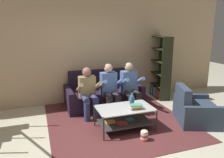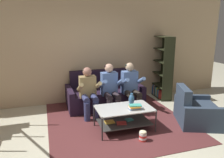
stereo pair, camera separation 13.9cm
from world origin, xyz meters
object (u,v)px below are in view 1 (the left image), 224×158
object	(u,v)px
person_seated_left	(88,90)
armchair	(195,111)
vase	(132,99)
book_stack	(135,107)
bookshelf	(160,74)
person_seated_middle	(110,87)
person_seated_right	(130,85)
popcorn_tub	(144,135)
coffee_table	(124,115)
couch	(103,95)

from	to	relation	value
person_seated_left	armchair	distance (m)	2.42
vase	armchair	size ratio (longest dim) A/B	0.22
book_stack	bookshelf	xyz separation A→B (m)	(1.66, 1.85, 0.15)
person_seated_middle	person_seated_left	bearing A→B (deg)	-179.42
person_seated_right	bookshelf	bearing A→B (deg)	31.74
person_seated_left	person_seated_middle	xyz separation A→B (m)	(0.53, 0.01, 0.03)
vase	armchair	bearing A→B (deg)	-12.57
person_seated_middle	vase	bearing A→B (deg)	-74.68
popcorn_tub	vase	bearing A→B (deg)	86.88
person_seated_right	book_stack	bearing A→B (deg)	-108.37
person_seated_middle	popcorn_tub	xyz separation A→B (m)	(0.18, -1.46, -0.56)
person_seated_middle	coffee_table	bearing A→B (deg)	-89.63
vase	bookshelf	xyz separation A→B (m)	(1.63, 1.61, 0.08)
book_stack	armchair	bearing A→B (deg)	-2.45
person_seated_middle	vase	distance (m)	0.83
person_seated_left	person_seated_middle	distance (m)	0.53
bookshelf	popcorn_tub	size ratio (longest dim) A/B	8.67
vase	bookshelf	bearing A→B (deg)	44.61
couch	coffee_table	bearing A→B (deg)	-89.77
person_seated_right	armchair	distance (m)	1.58
person_seated_middle	armchair	world-z (taller)	person_seated_middle
coffee_table	vase	size ratio (longest dim) A/B	4.46
person_seated_right	vase	xyz separation A→B (m)	(-0.31, -0.79, -0.07)
person_seated_left	coffee_table	size ratio (longest dim) A/B	1.02
coffee_table	popcorn_tub	xyz separation A→B (m)	(0.18, -0.55, -0.21)
vase	popcorn_tub	distance (m)	0.83
coffee_table	couch	bearing A→B (deg)	90.23
popcorn_tub	coffee_table	bearing A→B (deg)	107.55
person_seated_middle	person_seated_right	bearing A→B (deg)	-0.03
vase	popcorn_tub	world-z (taller)	vase
coffee_table	popcorn_tub	size ratio (longest dim) A/B	5.46
coffee_table	vase	bearing A→B (deg)	27.77
popcorn_tub	person_seated_left	bearing A→B (deg)	116.09
bookshelf	armchair	distance (m)	1.97
person_seated_middle	armchair	bearing A→B (deg)	-34.60
coffee_table	vase	xyz separation A→B (m)	(0.21, 0.11, 0.28)
popcorn_tub	bookshelf	bearing A→B (deg)	53.76
person_seated_middle	book_stack	size ratio (longest dim) A/B	4.55
person_seated_right	popcorn_tub	distance (m)	1.60
person_seated_middle	person_seated_right	world-z (taller)	person_seated_middle
book_stack	person_seated_right	bearing A→B (deg)	71.63
person_seated_right	armchair	xyz separation A→B (m)	(1.07, -1.10, -0.39)
armchair	popcorn_tub	world-z (taller)	armchair
armchair	popcorn_tub	xyz separation A→B (m)	(-1.42, -0.36, -0.17)
vase	book_stack	distance (m)	0.26
couch	person_seated_right	size ratio (longest dim) A/B	1.61
couch	person_seated_middle	xyz separation A→B (m)	(0.00, -0.58, 0.37)
person_seated_left	armchair	world-z (taller)	person_seated_left
popcorn_tub	person_seated_right	bearing A→B (deg)	76.53
person_seated_left	book_stack	distance (m)	1.26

